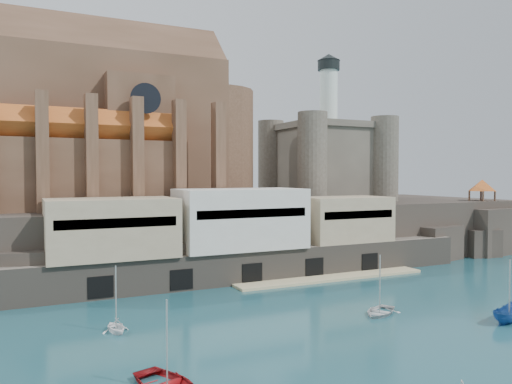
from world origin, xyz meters
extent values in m
plane|color=#17444F|center=(0.00, 0.00, 0.00)|extent=(300.00, 300.00, 0.00)
cube|color=black|center=(0.00, 40.00, 5.00)|extent=(100.00, 34.00, 10.00)
cube|color=black|center=(-38.00, 23.50, 3.00)|extent=(9.00, 5.00, 6.00)
cube|color=black|center=(-22.00, 23.50, 3.00)|extent=(9.00, 5.00, 6.00)
cube|color=black|center=(-5.00, 23.50, 3.00)|extent=(9.00, 5.00, 6.00)
cube|color=black|center=(12.00, 23.50, 3.00)|extent=(9.00, 5.00, 6.00)
cube|color=black|center=(28.00, 23.50, 3.00)|extent=(9.00, 5.00, 6.00)
cube|color=#675E53|center=(-8.00, 22.50, 2.25)|extent=(70.00, 6.00, 4.50)
cube|color=tan|center=(2.00, 18.00, 0.15)|extent=(30.00, 4.00, 0.40)
cube|color=black|center=(-30.00, 19.60, 1.60)|extent=(3.00, 0.40, 2.60)
cube|color=black|center=(-20.00, 19.60, 1.60)|extent=(3.00, 0.40, 2.60)
cube|color=black|center=(-10.00, 19.60, 1.60)|extent=(3.00, 0.40, 2.60)
cube|color=black|center=(0.00, 19.60, 1.60)|extent=(3.00, 0.40, 2.60)
cube|color=black|center=(10.00, 19.60, 1.60)|extent=(3.00, 0.40, 2.60)
cube|color=tan|center=(-28.00, 23.50, 8.25)|extent=(16.00, 9.00, 7.50)
cube|color=beige|center=(-10.00, 23.50, 8.75)|extent=(18.00, 9.00, 8.50)
cube|color=tan|center=(8.00, 23.50, 8.00)|extent=(14.00, 8.00, 7.00)
cube|color=#503625|center=(-26.00, 42.00, 22.00)|extent=(38.00, 14.00, 24.00)
cube|color=#503625|center=(-26.00, 42.00, 34.00)|extent=(38.00, 13.01, 13.01)
cylinder|color=#503625|center=(-7.00, 42.00, 20.00)|extent=(14.00, 14.00, 20.00)
cube|color=#503625|center=(-22.00, 42.00, 20.00)|extent=(10.00, 20.00, 20.00)
cube|color=#503625|center=(-30.00, 32.50, 15.00)|extent=(28.00, 5.00, 10.00)
cube|color=#503625|center=(-30.00, 51.50, 15.00)|extent=(28.00, 5.00, 10.00)
cube|color=#B7541F|center=(-30.00, 32.50, 21.60)|extent=(28.00, 5.66, 5.66)
cube|color=#B7541F|center=(-30.00, 51.50, 21.60)|extent=(28.00, 5.66, 5.66)
cylinder|color=black|center=(-22.00, 29.95, 26.00)|extent=(4.40, 0.30, 4.40)
cube|color=#503625|center=(-35.80, 29.50, 18.00)|extent=(1.60, 2.20, 16.00)
cube|color=#503625|center=(-29.60, 29.50, 18.00)|extent=(1.60, 2.20, 16.00)
cube|color=#503625|center=(-23.40, 29.50, 18.00)|extent=(1.60, 2.20, 16.00)
cube|color=#503625|center=(-17.20, 29.50, 18.00)|extent=(1.60, 2.20, 16.00)
cube|color=#503625|center=(-11.00, 29.50, 18.00)|extent=(1.60, 2.20, 16.00)
cube|color=#4D473C|center=(16.00, 41.00, 17.00)|extent=(16.00, 16.00, 14.00)
cube|color=#4D473C|center=(16.00, 41.00, 24.40)|extent=(17.00, 17.00, 1.20)
cylinder|color=#4D473C|center=(8.00, 33.00, 18.00)|extent=(5.20, 5.20, 16.00)
cylinder|color=#4D473C|center=(24.00, 33.00, 18.00)|extent=(5.20, 5.20, 16.00)
cylinder|color=#4D473C|center=(8.00, 49.00, 18.00)|extent=(5.20, 5.20, 16.00)
cylinder|color=#4D473C|center=(24.00, 49.00, 18.00)|extent=(5.20, 5.20, 16.00)
cylinder|color=silver|center=(18.00, 43.00, 30.00)|extent=(3.60, 3.60, 12.00)
cylinder|color=black|center=(18.00, 43.00, 37.00)|extent=(4.40, 4.40, 2.00)
cone|color=black|center=(18.00, 43.00, 38.60)|extent=(4.60, 4.60, 1.40)
cube|color=black|center=(42.00, 26.00, 4.35)|extent=(12.00, 10.00, 8.70)
cube|color=black|center=(38.00, 23.00, 2.50)|extent=(6.00, 5.00, 5.00)
cube|color=black|center=(47.00, 28.00, 3.00)|extent=(5.00, 4.00, 6.00)
cube|color=#503625|center=(42.00, 26.00, 8.85)|extent=(4.20, 4.20, 0.30)
cylinder|color=#503625|center=(40.40, 24.40, 10.30)|extent=(0.36, 0.36, 3.20)
cylinder|color=#503625|center=(43.60, 24.40, 10.30)|extent=(0.36, 0.36, 3.20)
cylinder|color=#503625|center=(40.40, 27.60, 10.30)|extent=(0.36, 0.36, 3.20)
cylinder|color=#503625|center=(43.60, 27.60, 10.30)|extent=(0.36, 0.36, 3.20)
pyramid|color=#B7541F|center=(42.00, 26.00, 13.00)|extent=(6.40, 6.40, 2.20)
imported|color=navy|center=(6.32, -7.53, 0.00)|extent=(2.57, 2.53, 5.49)
imported|color=white|center=(-30.46, 6.36, 0.00)|extent=(3.24, 2.33, 3.42)
imported|color=silver|center=(-3.65, 0.53, 0.00)|extent=(2.93, 3.84, 5.35)
camera|label=1|loc=(-38.67, -41.84, 15.04)|focal=35.00mm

